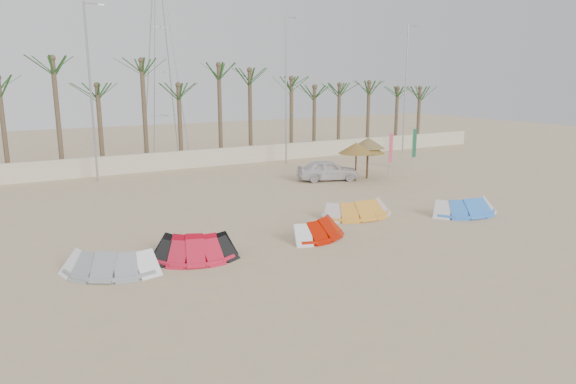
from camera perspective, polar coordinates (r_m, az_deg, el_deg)
ground at (r=19.44m, az=9.02°, el=-7.04°), size 120.00×120.00×0.00m
boundary_wall at (r=38.40m, az=-12.14°, el=3.49°), size 60.00×0.30×1.30m
palm_line at (r=39.60m, az=-12.29°, el=12.17°), size 52.00×4.00×7.70m
lamp_b at (r=34.60m, az=-21.03°, el=10.52°), size 1.25×0.14×11.00m
lamp_c at (r=39.42m, az=-0.17°, el=11.46°), size 1.25×0.14×11.00m
lamp_d at (r=46.61m, az=12.96°, el=11.30°), size 1.25×0.14×11.00m
pylon at (r=44.45m, az=-13.32°, el=3.77°), size 3.00×3.00×14.00m
kite_grey at (r=18.62m, az=-19.44°, el=-7.13°), size 3.78×2.86×0.90m
kite_red_left at (r=19.08m, az=-10.59°, el=-6.16°), size 3.29×2.24×0.90m
kite_red_mid at (r=19.74m, az=-10.64°, el=-5.52°), size 3.36×2.47×0.90m
kite_red_right at (r=21.53m, az=3.10°, el=-3.80°), size 3.45×2.51×0.90m
kite_orange at (r=24.77m, az=7.38°, el=-1.72°), size 3.61×1.76×0.90m
kite_blue at (r=26.37m, az=18.68°, el=-1.42°), size 3.63×2.06×0.90m
parasol_left at (r=33.21m, az=7.60°, el=4.86°), size 2.32×2.32×2.48m
parasol_mid at (r=34.09m, az=8.83°, el=4.85°), size 2.30×2.30×2.38m
parasol_right at (r=34.36m, az=8.91°, el=5.41°), size 2.22×2.22×2.68m
flag_pink at (r=35.37m, az=11.37°, el=4.66°), size 0.44×0.13×3.04m
flag_green at (r=38.05m, az=13.84°, el=5.16°), size 0.45×0.07×3.13m
car at (r=33.34m, az=4.44°, el=2.43°), size 4.23×2.79×1.34m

